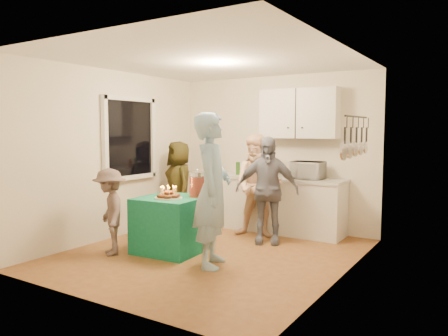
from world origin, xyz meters
The scene contains 19 objects.
floor centered at (0.00, 0.00, 0.00)m, with size 4.00×4.00×0.00m, color brown.
ceiling centered at (0.00, 0.00, 2.60)m, with size 4.00×4.00×0.00m, color white.
back_wall centered at (0.00, 2.00, 1.30)m, with size 3.60×3.60×0.00m, color silver.
left_wall centered at (-1.80, 0.00, 1.30)m, with size 4.00×4.00×0.00m, color silver.
right_wall centered at (1.80, 0.00, 1.30)m, with size 4.00×4.00×0.00m, color silver.
window_night centered at (-1.77, 0.30, 1.55)m, with size 0.04×1.00×1.20m, color black.
counter centered at (0.20, 1.70, 0.43)m, with size 2.20×0.58×0.86m, color white.
countertop centered at (0.20, 1.70, 0.89)m, with size 2.24×0.62×0.05m, color beige.
upper_cabinet centered at (0.50, 1.85, 1.95)m, with size 1.30×0.30×0.80m, color white.
pot_rack centered at (1.72, 0.70, 1.60)m, with size 0.12×1.00×0.60m, color black.
microwave centered at (0.72, 1.70, 1.05)m, with size 0.50×0.34×0.28m, color white.
party_table centered at (-0.53, -0.18, 0.38)m, with size 0.85×0.85×0.76m, color #106F4F.
donut_cake centered at (-0.50, -0.28, 0.85)m, with size 0.38×0.38×0.18m, color #381C0C, non-canonical shape.
punch_jar centered at (-0.25, 0.05, 0.93)m, with size 0.22×0.22×0.34m, color red.
man_birthday centered at (0.31, -0.41, 0.95)m, with size 0.69×0.46×1.90m, color #8EB4CE.
woman_back_left centered at (-1.37, 1.07, 0.75)m, with size 0.73×0.47×1.49m, color #4F4616.
woman_back_center centered at (0.10, 1.20, 0.81)m, with size 0.79×0.61×1.62m, color #F1A37D.
woman_back_right centered at (0.38, 0.93, 0.80)m, with size 0.93×0.39×1.59m, color black.
child_near_left centered at (-1.13, -0.74, 0.59)m, with size 0.76×0.44×1.17m, color #544443.
Camera 1 is at (3.26, -4.83, 1.69)m, focal length 35.00 mm.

